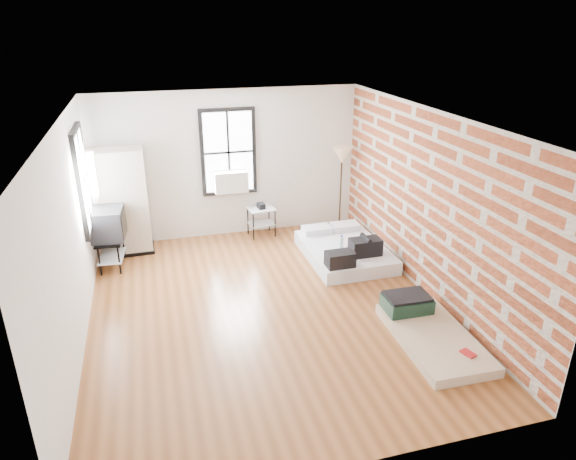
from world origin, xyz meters
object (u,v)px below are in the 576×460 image
object	(u,v)px
mattress_main	(345,250)
floor_lamp	(342,160)
wardrobe	(121,202)
mattress_bare	(427,329)
side_table	(261,214)
tv_stand	(108,226)

from	to	relation	value
mattress_main	floor_lamp	size ratio (longest dim) A/B	1.09
mattress_main	wardrobe	distance (m)	4.06
mattress_main	floor_lamp	bearing A→B (deg)	72.71
mattress_bare	side_table	distance (m)	4.22
mattress_bare	wardrobe	distance (m)	5.60
wardrobe	side_table	size ratio (longest dim) A/B	2.86
mattress_bare	side_table	xyz separation A→B (m)	(-1.38, 3.97, 0.34)
mattress_bare	tv_stand	distance (m)	5.35
mattress_main	side_table	xyz separation A→B (m)	(-1.20, 1.42, 0.29)
wardrobe	side_table	bearing A→B (deg)	0.99
mattress_main	mattress_bare	size ratio (longest dim) A/B	1.03
wardrobe	tv_stand	distance (m)	0.65
floor_lamp	tv_stand	size ratio (longest dim) A/B	1.59
wardrobe	floor_lamp	xyz separation A→B (m)	(4.15, -0.00, 0.48)
mattress_bare	tv_stand	bearing A→B (deg)	142.74
floor_lamp	wardrobe	bearing A→B (deg)	180.00
side_table	tv_stand	distance (m)	2.85
mattress_main	wardrobe	xyz separation A→B (m)	(-3.75, 1.35, 0.79)
side_table	tv_stand	xyz separation A→B (m)	(-2.76, -0.65, 0.30)
mattress_bare	floor_lamp	xyz separation A→B (m)	(0.22, 3.90, 1.32)
wardrobe	floor_lamp	bearing A→B (deg)	-0.58
wardrobe	tv_stand	size ratio (longest dim) A/B	1.82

